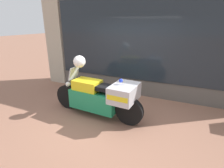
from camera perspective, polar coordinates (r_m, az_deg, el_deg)
The scene contains 5 objects.
ground_plane at distance 4.53m, azimuth -1.11°, elevation -11.25°, with size 60.00×60.00×0.00m, color #8E604C.
shop_building at distance 5.91m, azimuth 3.98°, elevation 13.91°, with size 6.99×0.55×3.48m.
window_display at distance 6.00m, azimuth 9.66°, elevation 1.43°, with size 5.81×0.30×2.06m.
paramedic_motorcycle at distance 4.38m, azimuth -3.49°, elevation -4.01°, with size 2.54×0.82×1.24m.
white_helmet at distance 4.47m, azimuth -10.60°, elevation 7.21°, with size 0.31×0.31×0.31m, color white.
Camera 1 is at (1.68, -3.52, 2.31)m, focal length 28.00 mm.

